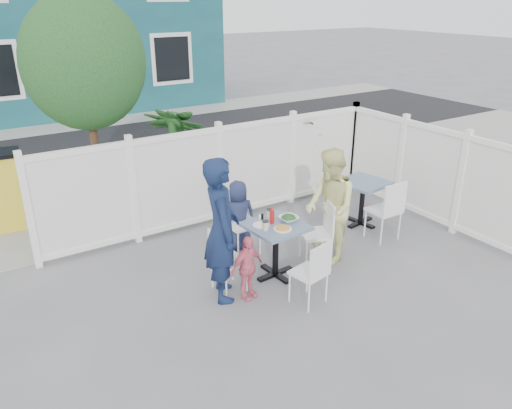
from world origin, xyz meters
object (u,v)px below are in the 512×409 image
man (222,230)px  toddler (247,268)px  chair_near (314,269)px  spare_table (363,191)px  chair_right (321,228)px  chair_left (224,257)px  chair_back (239,216)px  utility_cabinet (2,193)px  boy (238,216)px  woman (330,206)px  main_table (276,237)px

man → toddler: (0.23, -0.21, -0.49)m
chair_near → spare_table: bearing=22.1°
toddler → chair_right: bearing=-3.2°
chair_left → chair_back: size_ratio=0.87×
utility_cabinet → spare_table: utility_cabinet is taller
boy → toddler: (-0.57, -1.17, -0.11)m
chair_right → man: 1.61m
spare_table → chair_right: 1.52m
chair_near → boy: boy is taller
spare_table → woman: bearing=-153.6°
chair_back → chair_near: chair_back is taller
chair_right → boy: (-0.77, 0.95, 0.01)m
chair_near → man: man is taller
man → main_table: bearing=-67.0°
utility_cabinet → chair_near: bearing=-51.5°
woman → chair_right: bearing=-63.8°
boy → toddler: 1.31m
chair_left → chair_near: same height
spare_table → main_table: bearing=-164.2°
man → boy: size_ratio=1.70×
chair_left → man: (-0.06, -0.07, 0.42)m
utility_cabinet → chair_back: (2.76, -2.70, -0.04)m
chair_near → toddler: size_ratio=1.01×
chair_right → chair_back: 1.20m
man → toddler: size_ratio=2.16×
utility_cabinet → boy: size_ratio=1.14×
woman → toddler: size_ratio=1.92×
woman → boy: 1.34m
spare_table → toddler: toddler is taller
chair_right → toddler: chair_right is taller
spare_table → chair_right: bearing=-155.5°
main_table → toddler: toddler is taller
woman → toddler: woman is taller
utility_cabinet → man: 4.13m
chair_right → woman: size_ratio=0.56×
boy → chair_back: bearing=78.6°
chair_back → man: 1.24m
man → woman: 1.72m
main_table → man: 0.89m
main_table → woman: bearing=-0.7°
chair_right → toddler: 1.36m
man → chair_back: bearing=-20.2°
chair_right → toddler: bearing=122.2°
chair_back → man: size_ratio=0.54×
spare_table → chair_back: 2.19m
main_table → chair_near: size_ratio=0.90×
utility_cabinet → chair_near: utility_cabinet is taller
main_table → woman: (0.90, -0.01, 0.23)m
man → boy: man is taller
chair_left → chair_back: 1.11m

